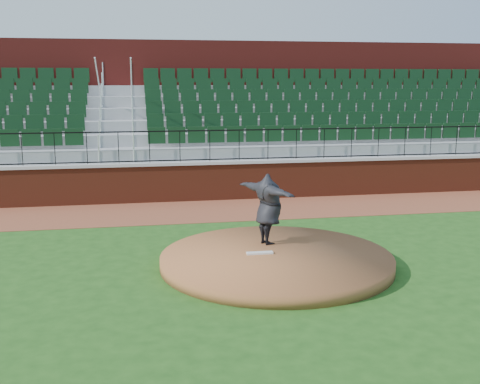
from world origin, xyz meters
TOP-DOWN VIEW (x-y plane):
  - ground at (0.00, 0.00)m, footprint 90.00×90.00m
  - warning_track at (0.00, 5.40)m, footprint 34.00×3.20m
  - field_wall at (0.00, 7.00)m, footprint 34.00×0.35m
  - wall_cap at (0.00, 7.00)m, footprint 34.00×0.45m
  - wall_railing at (0.00, 7.00)m, footprint 34.00×0.05m
  - seating_stands at (0.00, 9.72)m, footprint 34.00×5.10m
  - concourse_wall at (0.00, 12.52)m, footprint 34.00×0.50m
  - pitchers_mound at (0.47, -0.24)m, footprint 4.97×4.97m
  - pitching_rubber at (0.14, -0.13)m, footprint 0.57×0.15m
  - pitcher at (0.49, 0.62)m, footprint 1.29×2.04m

SIDE VIEW (x-z plane):
  - ground at x=0.00m, z-range 0.00..0.00m
  - warning_track at x=0.00m, z-range 0.00..0.01m
  - pitchers_mound at x=0.47m, z-range 0.00..0.25m
  - pitching_rubber at x=0.14m, z-range 0.25..0.29m
  - field_wall at x=0.00m, z-range 0.00..1.20m
  - pitcher at x=0.49m, z-range 0.25..1.87m
  - wall_cap at x=0.00m, z-range 1.20..1.30m
  - wall_railing at x=0.00m, z-range 1.30..2.30m
  - seating_stands at x=0.00m, z-range 0.00..4.60m
  - concourse_wall at x=0.00m, z-range 0.00..5.50m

